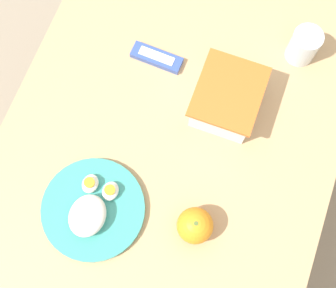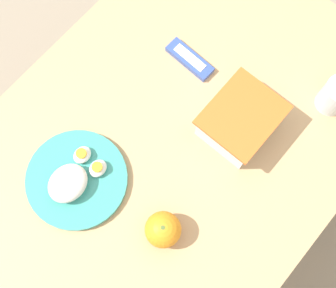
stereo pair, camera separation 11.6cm
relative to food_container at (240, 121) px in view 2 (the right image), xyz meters
name	(u,v)px [view 2 (the right image)]	position (x,y,z in m)	size (l,w,h in m)	color
ground_plane	(168,196)	(0.15, -0.10, -0.79)	(10.00, 10.00, 0.00)	gray
table	(169,154)	(0.15, -0.10, -0.12)	(1.23, 0.85, 0.75)	tan
food_container	(240,121)	(0.00, 0.00, 0.00)	(0.19, 0.16, 0.10)	white
orange_fruit	(163,230)	(0.33, 0.03, 0.00)	(0.09, 0.09, 0.09)	orange
rice_plate	(75,179)	(0.37, -0.22, -0.02)	(0.25, 0.25, 0.07)	teal
candy_bar	(190,59)	(-0.06, -0.21, -0.03)	(0.05, 0.14, 0.02)	#334C9E
drinking_glass	(336,96)	(-0.21, 0.14, 0.01)	(0.08, 0.08, 0.10)	silver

